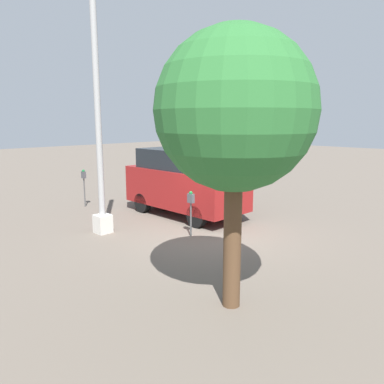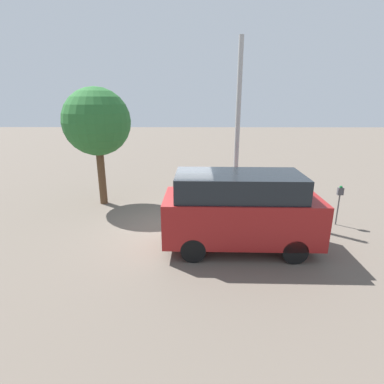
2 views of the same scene
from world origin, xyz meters
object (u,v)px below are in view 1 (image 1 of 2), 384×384
Objects in this scene: parking_meter_far at (84,179)px; lamp_post at (100,154)px; parking_meter_near at (191,203)px; street_tree at (235,112)px; parked_van at (186,180)px.

parking_meter_far is 3.98m from lamp_post.
parking_meter_near is 4.88m from street_tree.
parked_van reaches higher than parking_meter_near.
lamp_post reaches higher than parked_van.
parking_meter_far is 0.23× the size of lamp_post.
parking_meter_near is at bearing -35.45° from street_tree.
parking_meter_near is 0.91× the size of parking_meter_far.
street_tree is (-9.04, 2.26, 2.36)m from parking_meter_far.
parking_meter_near is 0.28× the size of street_tree.
parking_meter_near is 5.62m from parking_meter_far.
parking_meter_near is 2.48m from parked_van.
parking_meter_far is 0.30× the size of street_tree.
street_tree reaches higher than parking_meter_far.
lamp_post reaches higher than parking_meter_near.
lamp_post is at bearing 159.49° from parking_meter_far.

